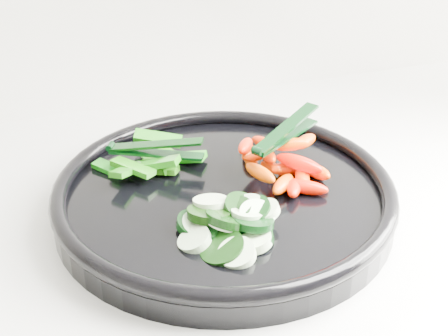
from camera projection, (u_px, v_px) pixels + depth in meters
name	position (u px, v px, depth m)	size (l,w,h in m)	color
veggie_tray	(224.00, 195.00, 0.69)	(0.44, 0.44, 0.04)	black
cucumber_pile	(229.00, 223.00, 0.61)	(0.12, 0.12, 0.04)	black
carrot_pile	(282.00, 163.00, 0.71)	(0.12, 0.16, 0.05)	#FF4700
pepper_pile	(153.00, 161.00, 0.73)	(0.13, 0.11, 0.03)	#176209
tong_carrot	(285.00, 133.00, 0.70)	(0.10, 0.07, 0.02)	black
tong_pepper	(153.00, 149.00, 0.72)	(0.11, 0.07, 0.02)	black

